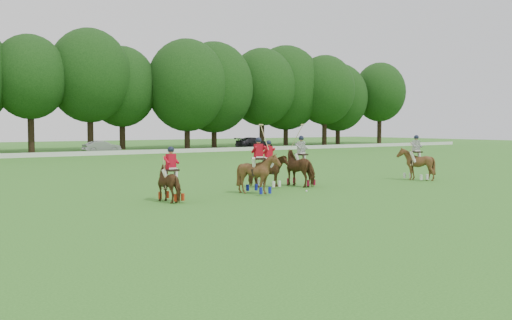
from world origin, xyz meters
TOP-DOWN VIEW (x-y plane):
  - ground at (0.00, 0.00)m, footprint 180.00×180.00m
  - tree_line at (0.26, 48.05)m, footprint 117.98×14.32m
  - boundary_rail at (0.00, 38.00)m, footprint 120.00×0.10m
  - car_mid at (5.94, 42.50)m, footprint 4.03×1.58m
  - car_right at (25.82, 42.50)m, footprint 5.01×2.12m
  - polo_red_a at (-5.21, 2.80)m, footprint 1.10×1.81m
  - polo_red_b at (0.93, 4.75)m, footprint 1.67×1.46m
  - polo_red_c at (-0.94, 2.91)m, footprint 1.65×1.81m
  - polo_stripe_a at (2.61, 4.35)m, footprint 1.37×2.26m
  - polo_stripe_b at (9.69, 3.15)m, footprint 1.65×1.80m
  - polo_ball at (1.25, 2.28)m, footprint 0.09×0.09m

SIDE VIEW (x-z plane):
  - ground at x=0.00m, z-range 0.00..0.00m
  - polo_ball at x=1.25m, z-range 0.00..0.09m
  - boundary_rail at x=0.00m, z-range 0.00..0.44m
  - car_mid at x=5.94m, z-range 0.00..1.30m
  - car_right at x=25.82m, z-range 0.00..1.44m
  - polo_red_a at x=-5.21m, z-range -0.31..1.86m
  - polo_red_b at x=0.93m, z-range -0.33..1.95m
  - polo_stripe_b at x=9.69m, z-range -0.33..2.14m
  - polo_red_c at x=-0.94m, z-range -0.60..2.42m
  - polo_stripe_a at x=2.61m, z-range -0.59..2.44m
  - tree_line at x=0.26m, z-range 0.86..15.60m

